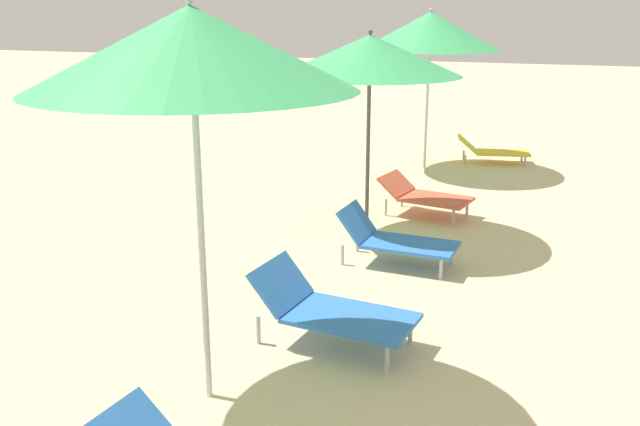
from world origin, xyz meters
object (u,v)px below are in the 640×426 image
object	(u,v)px
umbrella_third	(370,55)
umbrella_farthest	(430,31)
lounger_second_shoreside	(330,308)
umbrella_second	(192,49)
lounger_third_inland	(394,239)
lounger_third_shoreside	(424,195)
lounger_farthest_shoreside	(492,150)

from	to	relation	value
umbrella_third	umbrella_farthest	xyz separation A→B (m)	(-0.16, 4.18, 0.18)
lounger_second_shoreside	umbrella_second	bearing A→B (deg)	-110.78
lounger_second_shoreside	lounger_third_inland	world-z (taller)	lounger_second_shoreside
lounger_third_shoreside	lounger_third_inland	size ratio (longest dim) A/B	1.00
umbrella_second	lounger_third_shoreside	world-z (taller)	umbrella_second
lounger_third_inland	umbrella_second	bearing A→B (deg)	-97.72
umbrella_farthest	lounger_farthest_shoreside	xyz separation A→B (m)	(1.10, 0.96, -2.25)
lounger_farthest_shoreside	umbrella_third	bearing A→B (deg)	-113.44
lounger_second_shoreside	lounger_third_inland	size ratio (longest dim) A/B	1.08
umbrella_second	lounger_third_inland	xyz separation A→B (m)	(0.58, 3.31, -2.31)
lounger_second_shoreside	lounger_third_shoreside	bearing A→B (deg)	96.69
lounger_third_inland	lounger_second_shoreside	bearing A→B (deg)	-88.08
lounger_second_shoreside	umbrella_farthest	bearing A→B (deg)	101.31
umbrella_farthest	umbrella_third	bearing A→B (deg)	-87.84
umbrella_third	umbrella_farthest	world-z (taller)	umbrella_farthest
umbrella_third	umbrella_farthest	bearing A→B (deg)	92.16
umbrella_third	lounger_third_inland	xyz separation A→B (m)	(0.63, -0.95, -2.01)
lounger_third_inland	lounger_farthest_shoreside	xyz separation A→B (m)	(0.32, 6.09, -0.07)
umbrella_second	umbrella_third	xyz separation A→B (m)	(-0.05, 4.26, -0.30)
lounger_third_inland	umbrella_farthest	bearing A→B (deg)	100.87
lounger_second_shoreside	umbrella_farthest	xyz separation A→B (m)	(-0.77, 7.28, 2.17)
umbrella_second	lounger_second_shoreside	size ratio (longest dim) A/B	2.02
umbrella_second	lounger_third_inland	distance (m)	4.08
lounger_third_shoreside	lounger_farthest_shoreside	bearing A→B (deg)	93.46
lounger_third_inland	umbrella_third	bearing A→B (deg)	125.57
umbrella_farthest	lounger_third_inland	bearing A→B (deg)	-81.32
lounger_third_shoreside	lounger_third_inland	bearing A→B (deg)	-77.13
umbrella_second	lounger_second_shoreside	distance (m)	2.63
umbrella_third	lounger_farthest_shoreside	size ratio (longest dim) A/B	1.81
umbrella_third	lounger_third_shoreside	world-z (taller)	umbrella_third
lounger_third_inland	umbrella_farthest	size ratio (longest dim) A/B	0.47
umbrella_third	lounger_third_inland	size ratio (longest dim) A/B	1.93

